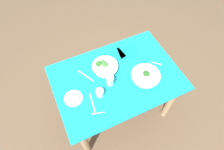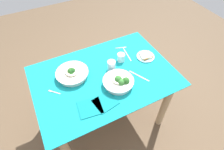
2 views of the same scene
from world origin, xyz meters
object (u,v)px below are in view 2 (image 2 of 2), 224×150
(fork_by_near_bowl, at_px, (121,48))
(table_knife_left, at_px, (139,76))
(table_knife_right, at_px, (127,54))
(napkin_folded_lower, at_px, (90,108))
(water_glass_center, at_px, (121,57))
(napkin_folded_upper, at_px, (105,102))
(broccoli_bowl_near, at_px, (119,82))
(broccoli_bowl_far, at_px, (72,74))
(water_glass_side, at_px, (111,66))
(fork_by_far_bowl, at_px, (54,92))
(bread_side_plate, at_px, (146,56))

(fork_by_near_bowl, relative_size, table_knife_left, 0.55)
(table_knife_right, distance_m, napkin_folded_lower, 0.68)
(water_glass_center, relative_size, napkin_folded_upper, 0.46)
(broccoli_bowl_near, distance_m, napkin_folded_upper, 0.21)
(table_knife_left, bearing_deg, broccoli_bowl_far, -143.61)
(broccoli_bowl_far, bearing_deg, table_knife_left, -27.04)
(broccoli_bowl_near, bearing_deg, broccoli_bowl_far, 139.54)
(table_knife_left, height_order, table_knife_right, same)
(table_knife_right, xyz_separation_m, napkin_folded_upper, (-0.43, -0.41, 0.00))
(water_glass_side, xyz_separation_m, napkin_folded_upper, (-0.20, -0.29, -0.05))
(water_glass_center, bearing_deg, table_knife_left, -79.75)
(water_glass_side, distance_m, table_knife_left, 0.26)
(broccoli_bowl_near, height_order, water_glass_center, broccoli_bowl_near)
(broccoli_bowl_near, distance_m, water_glass_side, 0.18)
(napkin_folded_upper, bearing_deg, fork_by_far_bowl, 140.25)
(water_glass_center, bearing_deg, table_knife_right, 28.15)
(water_glass_side, bearing_deg, napkin_folded_lower, -139.14)
(broccoli_bowl_far, bearing_deg, table_knife_right, 3.48)
(broccoli_bowl_near, bearing_deg, water_glass_side, 82.86)
(water_glass_center, distance_m, fork_by_near_bowl, 0.19)
(broccoli_bowl_far, bearing_deg, broccoli_bowl_near, -40.46)
(broccoli_bowl_far, distance_m, napkin_folded_upper, 0.40)
(broccoli_bowl_far, relative_size, broccoli_bowl_near, 1.09)
(table_knife_left, distance_m, napkin_folded_lower, 0.51)
(napkin_folded_lower, bearing_deg, table_knife_left, 11.58)
(bread_side_plate, relative_size, napkin_folded_lower, 0.98)
(broccoli_bowl_near, xyz_separation_m, water_glass_center, (0.16, 0.25, 0.00))
(bread_side_plate, xyz_separation_m, napkin_folded_lower, (-0.69, -0.28, -0.01))
(water_glass_side, bearing_deg, table_knife_right, 27.77)
(bread_side_plate, relative_size, napkin_folded_upper, 1.03)
(fork_by_near_bowl, bearing_deg, broccoli_bowl_near, -104.24)
(broccoli_bowl_near, height_order, table_knife_right, broccoli_bowl_near)
(fork_by_near_bowl, height_order, table_knife_left, same)
(broccoli_bowl_far, height_order, broccoli_bowl_near, broccoli_bowl_near)
(table_knife_right, relative_size, napkin_folded_upper, 1.24)
(fork_by_far_bowl, relative_size, napkin_folded_lower, 0.48)
(fork_by_far_bowl, bearing_deg, water_glass_center, -128.35)
(napkin_folded_upper, bearing_deg, broccoli_bowl_near, 31.43)
(fork_by_near_bowl, distance_m, napkin_folded_upper, 0.67)
(bread_side_plate, bearing_deg, broccoli_bowl_near, -154.79)
(broccoli_bowl_near, relative_size, napkin_folded_upper, 1.54)
(broccoli_bowl_near, bearing_deg, napkin_folded_lower, -161.60)
(broccoli_bowl_near, xyz_separation_m, bread_side_plate, (0.39, 0.18, -0.02))
(table_knife_left, relative_size, table_knife_right, 0.97)
(napkin_folded_upper, distance_m, napkin_folded_lower, 0.12)
(water_glass_side, relative_size, napkin_folded_lower, 0.58)
(fork_by_near_bowl, bearing_deg, fork_by_far_bowl, -145.07)
(water_glass_center, height_order, napkin_folded_upper, water_glass_center)
(napkin_folded_lower, bearing_deg, broccoli_bowl_far, 91.81)
(water_glass_center, height_order, table_knife_left, water_glass_center)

